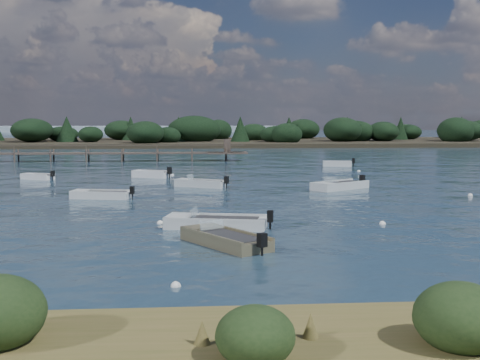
{
  "coord_description": "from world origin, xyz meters",
  "views": [
    {
      "loc": [
        0.01,
        -26.89,
        5.13
      ],
      "look_at": [
        3.06,
        14.0,
        1.0
      ],
      "focal_mm": 45.0,
      "sensor_mm": 36.0,
      "label": 1
    }
  ],
  "objects": [
    {
      "name": "tender_far_grey_b",
      "position": [
        15.6,
        38.08,
        0.17
      ],
      "size": [
        3.53,
        1.71,
        1.19
      ],
      "color": "#B3B9BA",
      "rests_on": "ground"
    },
    {
      "name": "dinghy_near_olive",
      "position": [
        1.2,
        -2.66,
        0.15
      ],
      "size": [
        3.74,
        4.59,
        1.16
      ],
      "color": "#686045",
      "rests_on": "ground"
    },
    {
      "name": "ground",
      "position": [
        0.0,
        60.0,
        0.0
      ],
      "size": [
        400.0,
        400.0,
        0.0
      ],
      "primitive_type": "plane",
      "color": "#192B3A",
      "rests_on": "ground"
    },
    {
      "name": "dinghy_mid_white_a",
      "position": [
        0.95,
        1.32,
        0.15
      ],
      "size": [
        5.2,
        2.75,
        1.19
      ],
      "color": "#B3B9BA",
      "rests_on": "ground"
    },
    {
      "name": "dinghy_mid_white_b",
      "position": [
        10.67,
        16.62,
        0.16
      ],
      "size": [
        4.76,
        4.01,
        1.23
      ],
      "color": "#B3B9BA",
      "rests_on": "ground"
    },
    {
      "name": "buoy_d",
      "position": [
        18.55,
        12.13,
        0.0
      ],
      "size": [
        0.32,
        0.32,
        0.32
      ],
      "primitive_type": "sphere",
      "color": "silver",
      "rests_on": "ground"
    },
    {
      "name": "tender_far_grey",
      "position": [
        -13.54,
        25.7,
        0.14
      ],
      "size": [
        3.12,
        2.24,
        1.01
      ],
      "color": "silver",
      "rests_on": "ground"
    },
    {
      "name": "jetty",
      "position": [
        -21.74,
        47.99,
        0.98
      ],
      "size": [
        64.5,
        3.2,
        3.4
      ],
      "color": "#493D35",
      "rests_on": "ground"
    },
    {
      "name": "buoy_extra_b",
      "position": [
        -1.76,
        2.69,
        0.0
      ],
      "size": [
        0.32,
        0.32,
        0.32
      ],
      "primitive_type": "sphere",
      "color": "silver",
      "rests_on": "ground"
    },
    {
      "name": "buoy_b",
      "position": [
        9.2,
        1.74,
        0.0
      ],
      "size": [
        0.32,
        0.32,
        0.32
      ],
      "primitive_type": "sphere",
      "color": "silver",
      "rests_on": "ground"
    },
    {
      "name": "shore_lip",
      "position": [
        0.0,
        -12.2,
        0.0
      ],
      "size": [
        160.0,
        0.6,
        0.3
      ],
      "primitive_type": "cube",
      "color": "black",
      "rests_on": "ground"
    },
    {
      "name": "buoy_a",
      "position": [
        -0.62,
        -8.69,
        0.0
      ],
      "size": [
        0.32,
        0.32,
        0.32
      ],
      "primitive_type": "sphere",
      "color": "silver",
      "rests_on": "ground"
    },
    {
      "name": "dinghy_mid_grey",
      "position": [
        -6.15,
        12.64,
        0.14
      ],
      "size": [
        4.2,
        2.15,
        1.04
      ],
      "color": "#B3B9BA",
      "rests_on": "ground"
    },
    {
      "name": "buoy_e",
      "position": [
        -2.1,
        28.51,
        0.0
      ],
      "size": [
        0.32,
        0.32,
        0.32
      ],
      "primitive_type": "sphere",
      "color": "silver",
      "rests_on": "ground"
    },
    {
      "name": "dinghy_extra_a",
      "position": [
        0.39,
        18.81,
        0.16
      ],
      "size": [
        4.16,
        2.89,
        1.2
      ],
      "color": "#B3B9BA",
      "rests_on": "ground"
    },
    {
      "name": "far_headland",
      "position": [
        25.0,
        100.0,
        1.96
      ],
      "size": [
        190.0,
        40.0,
        5.8
      ],
      "color": "black",
      "rests_on": "ground"
    },
    {
      "name": "tender_far_white",
      "position": [
        -3.92,
        26.71,
        0.18
      ],
      "size": [
        3.63,
        2.57,
        1.25
      ],
      "color": "silver",
      "rests_on": "ground"
    },
    {
      "name": "buoy_extra_a",
      "position": [
        16.19,
        31.44,
        0.0
      ],
      "size": [
        0.32,
        0.32,
        0.32
      ],
      "primitive_type": "sphere",
      "color": "silver",
      "rests_on": "ground"
    }
  ]
}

